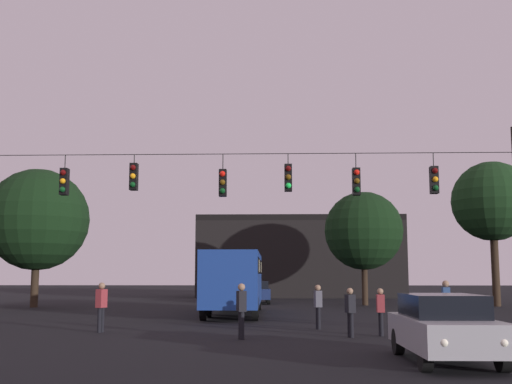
{
  "coord_description": "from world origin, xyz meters",
  "views": [
    {
      "loc": [
        0.87,
        -6.32,
        1.98
      ],
      "look_at": [
        0.1,
        17.64,
        5.08
      ],
      "focal_mm": 44.62,
      "sensor_mm": 36.0,
      "label": 1
    }
  ],
  "objects_px": {
    "pedestrian_crossing_right": "(241,308)",
    "tree_left_silhouette": "(492,202)",
    "car_near_right": "(444,327)",
    "tree_behind_building": "(364,231)",
    "pedestrian_trailing": "(381,309)",
    "tree_right_far": "(38,220)",
    "pedestrian_near_bus": "(318,304)",
    "city_bus": "(235,276)",
    "pedestrian_crossing_center": "(350,310)",
    "pedestrian_crossing_left": "(446,302)",
    "pedestrian_far_side": "(101,304)",
    "car_far_left": "(256,292)"
  },
  "relations": [
    {
      "from": "city_bus",
      "to": "car_far_left",
      "type": "xyz_separation_m",
      "value": [
        0.68,
        11.98,
        -1.07
      ]
    },
    {
      "from": "city_bus",
      "to": "pedestrian_crossing_left",
      "type": "distance_m",
      "value": 12.27
    },
    {
      "from": "pedestrian_far_side",
      "to": "car_far_left",
      "type": "bearing_deg",
      "value": 78.06
    },
    {
      "from": "pedestrian_crossing_center",
      "to": "pedestrian_trailing",
      "type": "xyz_separation_m",
      "value": [
        1.03,
        0.48,
        -0.01
      ]
    },
    {
      "from": "tree_behind_building",
      "to": "tree_right_far",
      "type": "bearing_deg",
      "value": -170.89
    },
    {
      "from": "car_far_left",
      "to": "pedestrian_crossing_center",
      "type": "distance_m",
      "value": 23.64
    },
    {
      "from": "pedestrian_crossing_left",
      "to": "pedestrian_trailing",
      "type": "relative_size",
      "value": 1.15
    },
    {
      "from": "pedestrian_crossing_right",
      "to": "pedestrian_trailing",
      "type": "distance_m",
      "value": 4.62
    },
    {
      "from": "pedestrian_crossing_right",
      "to": "tree_left_silhouette",
      "type": "xyz_separation_m",
      "value": [
        14.75,
        20.59,
        5.58
      ]
    },
    {
      "from": "pedestrian_far_side",
      "to": "tree_behind_building",
      "type": "bearing_deg",
      "value": 59.04
    },
    {
      "from": "tree_right_far",
      "to": "pedestrian_trailing",
      "type": "bearing_deg",
      "value": -43.81
    },
    {
      "from": "tree_right_far",
      "to": "tree_left_silhouette",
      "type": "bearing_deg",
      "value": 4.37
    },
    {
      "from": "pedestrian_crossing_left",
      "to": "pedestrian_crossing_right",
      "type": "distance_m",
      "value": 7.55
    },
    {
      "from": "pedestrian_crossing_left",
      "to": "pedestrian_crossing_center",
      "type": "bearing_deg",
      "value": -149.59
    },
    {
      "from": "city_bus",
      "to": "tree_right_far",
      "type": "distance_m",
      "value": 14.44
    },
    {
      "from": "car_near_right",
      "to": "pedestrian_trailing",
      "type": "bearing_deg",
      "value": 94.1
    },
    {
      "from": "city_bus",
      "to": "car_near_right",
      "type": "xyz_separation_m",
      "value": [
        5.9,
        -17.05,
        -1.07
      ]
    },
    {
      "from": "car_far_left",
      "to": "pedestrian_crossing_center",
      "type": "bearing_deg",
      "value": -80.91
    },
    {
      "from": "pedestrian_trailing",
      "to": "tree_left_silhouette",
      "type": "bearing_deg",
      "value": 62.03
    },
    {
      "from": "car_near_right",
      "to": "pedestrian_near_bus",
      "type": "height_order",
      "value": "pedestrian_near_bus"
    },
    {
      "from": "pedestrian_crossing_right",
      "to": "pedestrian_far_side",
      "type": "relative_size",
      "value": 1.0
    },
    {
      "from": "pedestrian_trailing",
      "to": "tree_right_far",
      "type": "relative_size",
      "value": 0.18
    },
    {
      "from": "pedestrian_far_side",
      "to": "pedestrian_near_bus",
      "type": "bearing_deg",
      "value": 11.59
    },
    {
      "from": "car_near_right",
      "to": "pedestrian_trailing",
      "type": "xyz_separation_m",
      "value": [
        -0.44,
        6.17,
        0.06
      ]
    },
    {
      "from": "car_far_left",
      "to": "tree_behind_building",
      "type": "bearing_deg",
      "value": -18.61
    },
    {
      "from": "car_near_right",
      "to": "pedestrian_near_bus",
      "type": "bearing_deg",
      "value": 104.88
    },
    {
      "from": "pedestrian_crossing_right",
      "to": "pedestrian_near_bus",
      "type": "xyz_separation_m",
      "value": [
        2.59,
        3.71,
        -0.07
      ]
    },
    {
      "from": "pedestrian_crossing_left",
      "to": "car_far_left",
      "type": "bearing_deg",
      "value": 109.0
    },
    {
      "from": "pedestrian_trailing",
      "to": "tree_behind_building",
      "type": "bearing_deg",
      "value": 83.57
    },
    {
      "from": "pedestrian_trailing",
      "to": "tree_left_silhouette",
      "type": "distance_m",
      "value": 22.68
    },
    {
      "from": "city_bus",
      "to": "tree_right_far",
      "type": "xyz_separation_m",
      "value": [
        -12.51,
        6.34,
        3.42
      ]
    },
    {
      "from": "pedestrian_near_bus",
      "to": "tree_left_silhouette",
      "type": "distance_m",
      "value": 21.56
    },
    {
      "from": "city_bus",
      "to": "pedestrian_crossing_right",
      "type": "relative_size",
      "value": 6.5
    },
    {
      "from": "pedestrian_crossing_center",
      "to": "pedestrian_crossing_right",
      "type": "distance_m",
      "value": 3.5
    },
    {
      "from": "car_near_right",
      "to": "tree_behind_building",
      "type": "xyz_separation_m",
      "value": [
        1.86,
        26.65,
        3.98
      ]
    },
    {
      "from": "car_far_left",
      "to": "pedestrian_far_side",
      "type": "distance_m",
      "value": 22.39
    },
    {
      "from": "city_bus",
      "to": "car_far_left",
      "type": "bearing_deg",
      "value": 86.74
    },
    {
      "from": "tree_behind_building",
      "to": "pedestrian_trailing",
      "type": "bearing_deg",
      "value": -96.43
    },
    {
      "from": "city_bus",
      "to": "pedestrian_crossing_center",
      "type": "distance_m",
      "value": 12.23
    },
    {
      "from": "car_far_left",
      "to": "tree_right_far",
      "type": "relative_size",
      "value": 0.53
    },
    {
      "from": "city_bus",
      "to": "pedestrian_trailing",
      "type": "height_order",
      "value": "city_bus"
    },
    {
      "from": "pedestrian_crossing_center",
      "to": "pedestrian_crossing_right",
      "type": "height_order",
      "value": "pedestrian_crossing_right"
    },
    {
      "from": "city_bus",
      "to": "tree_behind_building",
      "type": "relative_size",
      "value": 1.5
    },
    {
      "from": "car_far_left",
      "to": "pedestrian_far_side",
      "type": "relative_size",
      "value": 2.6
    },
    {
      "from": "car_far_left",
      "to": "city_bus",
      "type": "bearing_deg",
      "value": -93.26
    },
    {
      "from": "car_near_right",
      "to": "tree_right_far",
      "type": "xyz_separation_m",
      "value": [
        -18.4,
        23.4,
        4.49
      ]
    },
    {
      "from": "tree_left_silhouette",
      "to": "pedestrian_trailing",
      "type": "bearing_deg",
      "value": -117.97
    },
    {
      "from": "pedestrian_crossing_right",
      "to": "tree_left_silhouette",
      "type": "height_order",
      "value": "tree_left_silhouette"
    },
    {
      "from": "pedestrian_crossing_left",
      "to": "tree_right_far",
      "type": "xyz_separation_m",
      "value": [
        -20.5,
        15.61,
        4.29
      ]
    },
    {
      "from": "pedestrian_near_bus",
      "to": "city_bus",
      "type": "bearing_deg",
      "value": 113.2
    }
  ]
}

